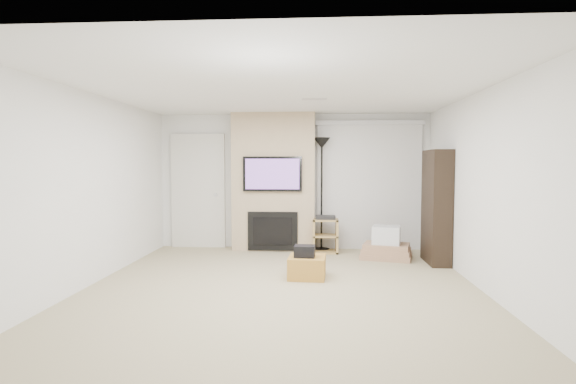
# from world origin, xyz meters

# --- Properties ---
(floor) EXTENTS (5.00, 5.50, 0.00)m
(floor) POSITION_xyz_m (0.00, 0.00, 0.00)
(floor) COLOR tan
(floor) RESTS_ON ground
(ceiling) EXTENTS (5.00, 5.50, 0.00)m
(ceiling) POSITION_xyz_m (0.00, 0.00, 2.50)
(ceiling) COLOR white
(ceiling) RESTS_ON wall_back
(wall_back) EXTENTS (5.00, 0.00, 2.50)m
(wall_back) POSITION_xyz_m (0.00, 2.75, 1.25)
(wall_back) COLOR white
(wall_back) RESTS_ON ground
(wall_front) EXTENTS (5.00, 0.00, 2.50)m
(wall_front) POSITION_xyz_m (0.00, -2.75, 1.25)
(wall_front) COLOR white
(wall_front) RESTS_ON ground
(wall_left) EXTENTS (0.00, 5.50, 2.50)m
(wall_left) POSITION_xyz_m (-2.50, 0.00, 1.25)
(wall_left) COLOR white
(wall_left) RESTS_ON ground
(wall_right) EXTENTS (0.00, 5.50, 2.50)m
(wall_right) POSITION_xyz_m (2.50, 0.00, 1.25)
(wall_right) COLOR white
(wall_right) RESTS_ON ground
(hvac_vent) EXTENTS (0.35, 0.18, 0.01)m
(hvac_vent) POSITION_xyz_m (0.40, 0.80, 2.50)
(hvac_vent) COLOR silver
(hvac_vent) RESTS_ON ceiling
(ottoman) EXTENTS (0.53, 0.53, 0.30)m
(ottoman) POSITION_xyz_m (0.31, 0.51, 0.15)
(ottoman) COLOR #BA8432
(ottoman) RESTS_ON floor
(black_bag) EXTENTS (0.29, 0.24, 0.16)m
(black_bag) POSITION_xyz_m (0.28, 0.48, 0.38)
(black_bag) COLOR black
(black_bag) RESTS_ON ottoman
(fireplace_wall) EXTENTS (1.50, 0.47, 2.50)m
(fireplace_wall) POSITION_xyz_m (-0.35, 2.54, 1.24)
(fireplace_wall) COLOR tan
(fireplace_wall) RESTS_ON floor
(entry_door) EXTENTS (1.02, 0.11, 2.14)m
(entry_door) POSITION_xyz_m (-1.80, 2.71, 1.05)
(entry_door) COLOR silver
(entry_door) RESTS_ON floor
(vertical_blinds) EXTENTS (1.98, 0.10, 2.37)m
(vertical_blinds) POSITION_xyz_m (1.40, 2.70, 1.27)
(vertical_blinds) COLOR silver
(vertical_blinds) RESTS_ON floor
(floor_lamp) EXTENTS (0.30, 0.30, 2.05)m
(floor_lamp) POSITION_xyz_m (0.53, 2.50, 1.62)
(floor_lamp) COLOR black
(floor_lamp) RESTS_ON floor
(av_stand) EXTENTS (0.45, 0.38, 0.66)m
(av_stand) POSITION_xyz_m (0.60, 2.32, 0.35)
(av_stand) COLOR tan
(av_stand) RESTS_ON floor
(box_stack) EXTENTS (0.94, 0.80, 0.54)m
(box_stack) POSITION_xyz_m (1.61, 1.88, 0.21)
(box_stack) COLOR tan
(box_stack) RESTS_ON floor
(bookshelf) EXTENTS (0.30, 0.80, 1.80)m
(bookshelf) POSITION_xyz_m (2.34, 1.59, 0.90)
(bookshelf) COLOR black
(bookshelf) RESTS_ON floor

